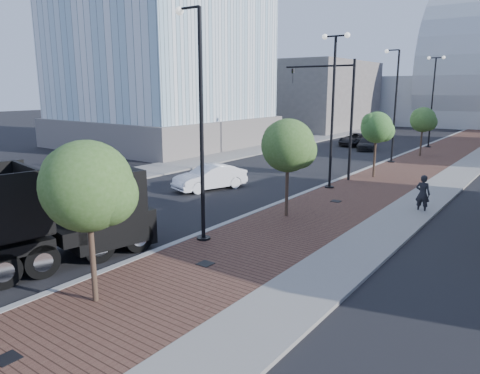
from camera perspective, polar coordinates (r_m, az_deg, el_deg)
The scene contains 24 objects.
sidewalk at distance 44.55m, azimuth 24.58°, elevation 3.48°, with size 7.00×140.00×0.12m, color #4C2D23.
concrete_strip at distance 44.11m, azimuth 28.01°, elevation 3.07°, with size 2.40×140.00×0.13m, color slate.
curb at distance 45.36m, azimuth 20.26°, elevation 4.00°, with size 0.30×140.00×0.14m, color gray.
west_sidewalk at distance 50.41m, azimuth 5.90°, elevation 5.48°, with size 4.00×140.00×0.12m, color slate.
dump_truck at distance 16.96m, azimuth -27.74°, elevation -4.91°, with size 5.32×13.90×3.66m.
white_sedan at distance 27.84m, azimuth -3.84°, elevation 1.25°, with size 1.62×4.65×1.53m, color white.
dark_car_mid at distance 50.74m, azimuth 14.36°, elevation 5.90°, with size 2.24×4.85×1.35m, color black.
dark_car_far at distance 47.53m, azimuth 15.78°, elevation 5.31°, with size 1.71×4.20×1.22m, color black.
pedestrian at distance 24.31m, azimuth 22.22°, elevation -0.82°, with size 0.71×0.47×1.95m, color black.
streetlight_1 at distance 17.75m, azimuth -5.18°, elevation 6.47°, with size 1.44×0.56×9.21m.
streetlight_2 at distance 27.81m, azimuth 11.70°, elevation 9.44°, with size 1.72×0.56×9.28m.
streetlight_3 at distance 39.09m, azimuth 18.95°, elevation 9.15°, with size 1.44×0.56×9.21m.
streetlight_4 at distance 50.62m, azimuth 23.26°, elevation 9.98°, with size 1.72×0.56×9.28m.
traffic_mast at distance 30.91m, azimuth 12.52°, elevation 9.99°, with size 5.09×0.20×8.00m.
tree_0 at distance 13.04m, azimuth -18.65°, elevation 0.05°, with size 2.58×2.56×4.82m.
tree_1 at distance 21.25m, azimuth 6.24°, elevation 5.24°, with size 2.55×2.53×4.80m.
tree_2 at distance 32.17m, azimuth 17.06°, elevation 7.23°, with size 2.22×2.14×4.62m.
tree_3 at distance 43.67m, azimuth 22.32°, elevation 7.91°, with size 2.29×2.22×4.50m.
tower_podium at distance 50.71m, azimuth -9.66°, elevation 7.05°, with size 19.00×19.00×3.00m, color slate.
convention_center at distance 89.40m, azimuth 27.51°, elevation 11.04°, with size 50.00×30.00×50.00m.
commercial_block_nw at distance 70.97m, azimuth 9.32°, elevation 11.41°, with size 14.00×20.00×10.00m, color #605A56.
utility_cover_0 at distance 12.23m, azimuth -27.46°, elevation -18.77°, with size 0.50×0.50×0.02m, color black.
utility_cover_1 at distance 16.08m, azimuth -4.42°, elevation -9.69°, with size 0.50×0.50×0.02m, color black.
utility_cover_2 at distance 25.05m, azimuth 12.11°, elevation -1.77°, with size 0.50×0.50×0.02m, color black.
Camera 1 is at (12.12, -3.28, 6.20)m, focal length 33.55 mm.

